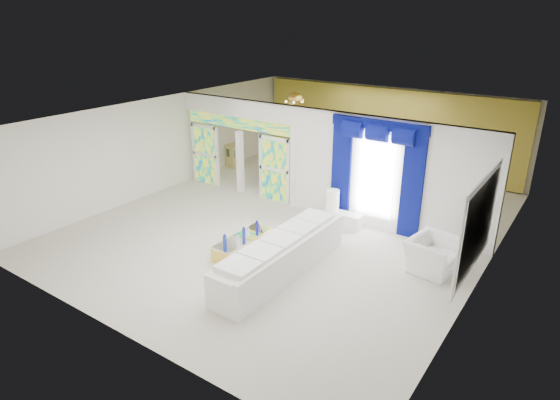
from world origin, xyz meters
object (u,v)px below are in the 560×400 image
Objects in this scene: coffee_table at (243,245)px; grand_piano at (302,165)px; white_sofa at (282,258)px; console_table at (341,219)px; armchair at (434,255)px.

grand_piano reaches higher than coffee_table.
coffee_table is 0.83× the size of grand_piano.
white_sofa is 6.47m from grand_piano.
console_table is (1.23, 2.76, 0.00)m from coffee_table.
armchair reaches higher than coffee_table.
armchair is at bearing -33.00° from grand_piano.
console_table is at bearing -42.96° from grand_piano.
console_table is at bearing 65.90° from coffee_table.
coffee_table is 5.67m from grand_piano.
console_table is (-0.12, 3.06, -0.19)m from white_sofa.
grand_piano reaches higher than armchair.
grand_piano is at bearing 107.50° from coffee_table.
white_sofa is 3.43m from armchair.
grand_piano reaches higher than white_sofa.
armchair is at bearing 23.73° from coffee_table.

